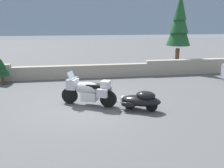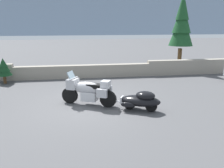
{
  "view_description": "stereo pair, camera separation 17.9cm",
  "coord_description": "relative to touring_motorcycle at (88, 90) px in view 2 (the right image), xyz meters",
  "views": [
    {
      "loc": [
        -0.73,
        -9.39,
        3.22
      ],
      "look_at": [
        0.93,
        -0.1,
        0.85
      ],
      "focal_mm": 39.32,
      "sensor_mm": 36.0,
      "label": 1
    },
    {
      "loc": [
        -0.55,
        -9.42,
        3.22
      ],
      "look_at": [
        0.93,
        -0.1,
        0.85
      ],
      "focal_mm": 39.32,
      "sensor_mm": 36.0,
      "label": 2
    }
  ],
  "objects": [
    {
      "name": "stone_guard_wall",
      "position": [
        0.0,
        5.1,
        -0.18
      ],
      "size": [
        24.0,
        0.48,
        0.94
      ],
      "color": "gray",
      "rests_on": "ground"
    },
    {
      "name": "ground_plane",
      "position": [
        0.02,
        0.03,
        -0.62
      ],
      "size": [
        80.0,
        80.0,
        0.0
      ],
      "primitive_type": "plane",
      "color": "#4C4C4F"
    },
    {
      "name": "distant_ridgeline",
      "position": [
        0.02,
        95.11,
        7.38
      ],
      "size": [
        240.0,
        80.0,
        16.0
      ],
      "primitive_type": "cube",
      "color": "#7F93AD",
      "rests_on": "ground"
    },
    {
      "name": "touring_motorcycle",
      "position": [
        0.0,
        0.0,
        0.0
      ],
      "size": [
        2.13,
        1.35,
        1.33
      ],
      "color": "black",
      "rests_on": "ground"
    },
    {
      "name": "pine_sapling_near",
      "position": [
        -4.26,
        4.3,
        0.24
      ],
      "size": [
        0.85,
        0.85,
        1.38
      ],
      "color": "brown",
      "rests_on": "ground"
    },
    {
      "name": "car_shaped_trailer",
      "position": [
        1.89,
        -0.95,
        -0.21
      ],
      "size": [
        2.13,
        1.31,
        0.76
      ],
      "color": "black",
      "rests_on": "ground"
    },
    {
      "name": "pine_tree_tall",
      "position": [
        6.75,
        6.61,
        2.6
      ],
      "size": [
        1.62,
        1.62,
        5.15
      ],
      "color": "brown",
      "rests_on": "ground"
    }
  ]
}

